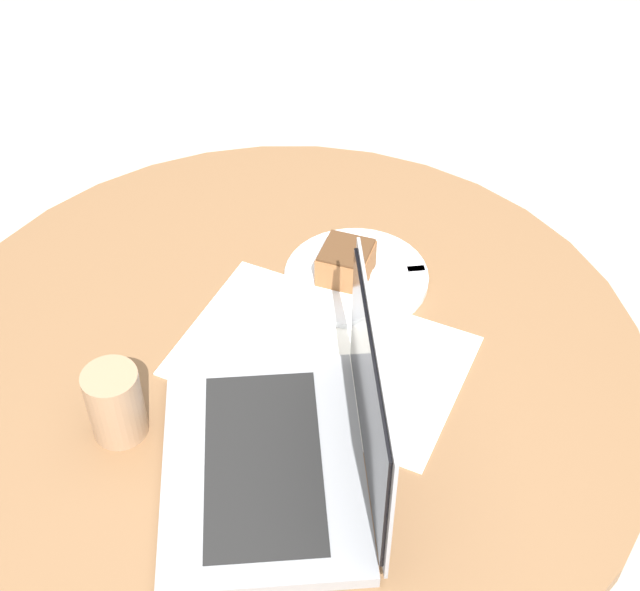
# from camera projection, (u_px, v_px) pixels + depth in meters

# --- Properties ---
(dining_table) EXTENTS (1.02, 1.02, 0.72)m
(dining_table) POSITION_uv_depth(u_px,v_px,m) (284.00, 440.00, 1.36)
(dining_table) COLOR brown
(dining_table) RESTS_ON ground_plane
(paper_document) EXTENTS (0.46, 0.41, 0.00)m
(paper_document) POSITION_uv_depth(u_px,v_px,m) (322.00, 356.00, 1.22)
(paper_document) COLOR white
(paper_document) RESTS_ON dining_table
(plate) EXTENTS (0.22, 0.22, 0.01)m
(plate) POSITION_uv_depth(u_px,v_px,m) (356.00, 277.00, 1.33)
(plate) COLOR silver
(plate) RESTS_ON dining_table
(cake_slice) EXTENTS (0.10, 0.10, 0.05)m
(cake_slice) POSITION_uv_depth(u_px,v_px,m) (346.00, 262.00, 1.31)
(cake_slice) COLOR brown
(cake_slice) RESTS_ON plate
(fork) EXTENTS (0.17, 0.03, 0.00)m
(fork) POSITION_uv_depth(u_px,v_px,m) (381.00, 272.00, 1.33)
(fork) COLOR silver
(fork) RESTS_ON plate
(coffee_glass) EXTENTS (0.07, 0.07, 0.10)m
(coffee_glass) POSITION_uv_depth(u_px,v_px,m) (115.00, 403.00, 1.10)
(coffee_glass) COLOR #997556
(coffee_glass) RESTS_ON dining_table
(laptop) EXTENTS (0.26, 0.34, 0.22)m
(laptop) POSITION_uv_depth(u_px,v_px,m) (289.00, 449.00, 1.06)
(laptop) COLOR gray
(laptop) RESTS_ON dining_table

